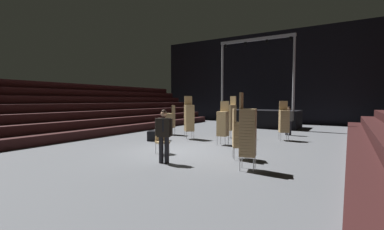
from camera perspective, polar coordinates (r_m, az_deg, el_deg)
ground_plane at (r=10.48m, az=-3.05°, el=-8.04°), size 22.00×30.00×0.10m
arena_end_wall at (r=24.28m, az=17.41°, el=7.82°), size 22.00×0.30×8.00m
bleacher_bank_left at (r=17.05m, az=-25.01°, el=1.51°), size 5.25×24.00×3.15m
stage_riser at (r=20.32m, az=14.54°, el=-0.41°), size 5.67×2.74×6.41m
man_with_tie at (r=8.30m, az=-6.19°, el=-3.94°), size 0.56×0.37×1.71m
chair_stack_front_left at (r=7.59m, az=12.09°, el=-3.55°), size 0.52×0.52×2.22m
chair_stack_front_right at (r=13.43m, az=-0.62°, el=-0.55°), size 0.62×0.62×2.22m
chair_stack_mid_left at (r=15.16m, az=-4.72°, el=-1.08°), size 0.52×0.52×1.71m
chair_stack_mid_right at (r=9.00m, az=10.26°, el=-4.09°), size 0.59×0.59×1.71m
chair_stack_mid_centre at (r=11.70m, az=6.80°, el=-1.76°), size 0.45×0.45×1.96m
chair_stack_rear_left at (r=13.72m, az=19.49°, el=-1.19°), size 0.58×0.58×1.96m
chair_stack_rear_right at (r=14.01m, az=8.43°, el=-0.43°), size 0.57×0.57×2.22m
crew_worker_near_stage at (r=15.86m, az=20.37°, el=-0.85°), size 0.57×0.34×1.64m
equipment_road_case at (r=13.05m, az=-7.55°, el=-4.54°), size 1.07×0.91×0.48m
loose_chair_near_man at (r=9.84m, az=-6.67°, el=-5.35°), size 0.60×0.60×0.95m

